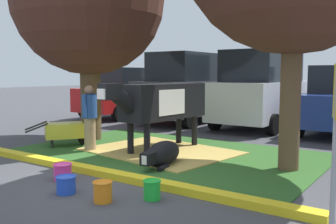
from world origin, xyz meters
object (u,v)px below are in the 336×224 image
person_handler (90,116)px  cow_holstein (161,102)px  calf_lying (162,154)px  sedan_red (127,93)px  suv_black (262,89)px  parking_sign (336,119)px  bucket_orange (103,191)px  suv_dark_grey (190,88)px  bucket_pink (63,172)px  wheelbarrow (65,131)px  bucket_blue (66,184)px  bucket_green (152,189)px

person_handler → cow_holstein: bearing=34.2°
calf_lying → sedan_red: sedan_red is taller
cow_holstein → suv_black: 5.23m
calf_lying → suv_black: suv_black is taller
cow_holstein → parking_sign: parking_sign is taller
parking_sign → bucket_orange: size_ratio=6.43×
calf_lying → suv_dark_grey: bearing=117.3°
bucket_pink → suv_black: bearing=87.4°
wheelbarrow → bucket_blue: (2.95, -2.50, -0.25)m
parking_sign → suv_black: size_ratio=0.41×
suv_dark_grey → sedan_red: bearing=-179.0°
cow_holstein → bucket_green: 3.53m
sedan_red → suv_black: suv_black is taller
calf_lying → suv_dark_grey: suv_dark_grey is taller
sedan_red → suv_black: (5.74, 0.26, 0.29)m
parking_sign → bucket_green: parking_sign is taller
bucket_pink → bucket_green: bearing=2.1°
person_handler → bucket_green: 3.80m
suv_black → sedan_red: bearing=-177.4°
bucket_blue → calf_lying: bearing=84.9°
sedan_red → suv_dark_grey: suv_dark_grey is taller
bucket_pink → person_handler: bearing=125.3°
parking_sign → suv_dark_grey: suv_dark_grey is taller
calf_lying → person_handler: (-2.20, 0.20, 0.57)m
bucket_pink → sedan_red: bearing=124.4°
wheelbarrow → bucket_orange: (3.68, -2.46, -0.23)m
bucket_green → suv_dark_grey: size_ratio=0.06×
wheelbarrow → bucket_green: size_ratio=5.21×
bucket_pink → bucket_blue: bucket_pink is taller
person_handler → suv_dark_grey: (-0.96, 5.93, 0.46)m
bucket_orange → cow_holstein: bearing=112.5°
suv_dark_grey → bucket_orange: bearing=-66.0°
parking_sign → bucket_pink: (-4.28, 0.10, -1.19)m
bucket_pink → sedan_red: (-5.37, 7.84, 0.84)m
bucket_blue → suv_dark_grey: 8.92m
cow_holstein → person_handler: 1.68m
bucket_green → sedan_red: sedan_red is taller
cow_holstein → parking_sign: (4.31, -2.98, 0.20)m
suv_black → bucket_orange: bearing=-83.5°
wheelbarrow → sedan_red: (-3.04, 5.79, 0.60)m
wheelbarrow → bucket_green: 4.63m
bucket_blue → suv_black: (-0.25, 8.54, 1.13)m
bucket_pink → suv_dark_grey: (-2.36, 7.89, 1.12)m
suv_dark_grey → parking_sign: bearing=-50.3°
cow_holstein → sedan_red: sedan_red is taller
calf_lying → wheelbarrow: (-3.15, 0.29, 0.15)m
wheelbarrow → parking_sign: bearing=-17.9°
person_handler → bucket_blue: person_handler is taller
bucket_green → sedan_red: bearing=132.9°
cow_holstein → suv_black: suv_black is taller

